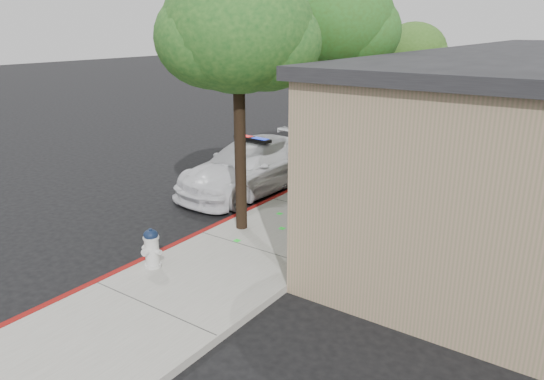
{
  "coord_description": "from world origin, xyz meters",
  "views": [
    {
      "loc": [
        7.83,
        -8.14,
        4.87
      ],
      "look_at": [
        1.27,
        1.27,
        1.1
      ],
      "focal_mm": 33.02,
      "sensor_mm": 36.0,
      "label": 1
    }
  ],
  "objects_px": {
    "fire_hydrant": "(152,248)",
    "street_tree_near": "(238,34)",
    "police_car": "(253,166)",
    "street_tree_mid": "(335,25)",
    "street_tree_far": "(413,54)"
  },
  "relations": [
    {
      "from": "street_tree_mid",
      "to": "fire_hydrant",
      "type": "bearing_deg",
      "value": -93.55
    },
    {
      "from": "police_car",
      "to": "street_tree_mid",
      "type": "xyz_separation_m",
      "value": [
        2.05,
        1.16,
        4.11
      ]
    },
    {
      "from": "fire_hydrant",
      "to": "street_tree_near",
      "type": "distance_m",
      "value": 4.93
    },
    {
      "from": "police_car",
      "to": "fire_hydrant",
      "type": "distance_m",
      "value": 5.83
    },
    {
      "from": "street_tree_near",
      "to": "street_tree_far",
      "type": "height_order",
      "value": "street_tree_near"
    },
    {
      "from": "street_tree_far",
      "to": "fire_hydrant",
      "type": "bearing_deg",
      "value": -90.92
    },
    {
      "from": "street_tree_far",
      "to": "police_car",
      "type": "bearing_deg",
      "value": -102.83
    },
    {
      "from": "police_car",
      "to": "fire_hydrant",
      "type": "relative_size",
      "value": 6.64
    },
    {
      "from": "fire_hydrant",
      "to": "street_tree_near",
      "type": "bearing_deg",
      "value": 82.96
    },
    {
      "from": "police_car",
      "to": "street_tree_far",
      "type": "distance_m",
      "value": 8.88
    },
    {
      "from": "fire_hydrant",
      "to": "street_tree_mid",
      "type": "height_order",
      "value": "street_tree_mid"
    },
    {
      "from": "fire_hydrant",
      "to": "street_tree_far",
      "type": "xyz_separation_m",
      "value": [
        0.22,
        13.73,
        3.26
      ]
    },
    {
      "from": "street_tree_near",
      "to": "fire_hydrant",
      "type": "bearing_deg",
      "value": -94.52
    },
    {
      "from": "fire_hydrant",
      "to": "street_tree_near",
      "type": "xyz_separation_m",
      "value": [
        0.21,
        2.7,
        4.13
      ]
    },
    {
      "from": "police_car",
      "to": "street_tree_far",
      "type": "xyz_separation_m",
      "value": [
        1.85,
        8.13,
        3.05
      ]
    }
  ]
}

